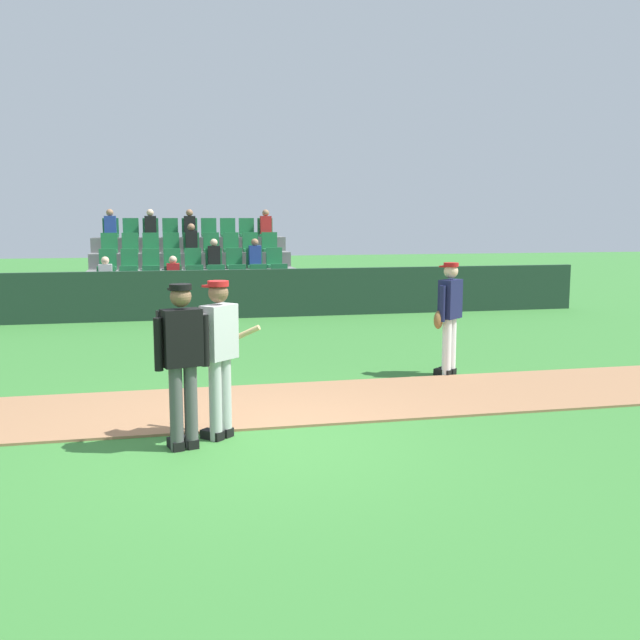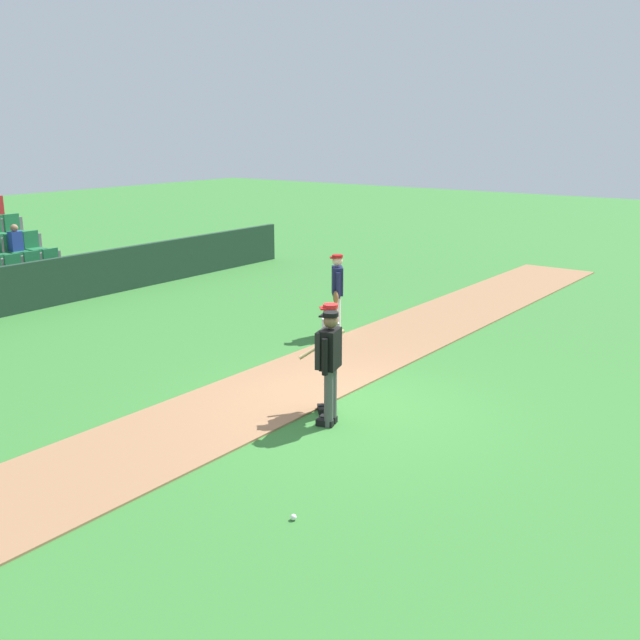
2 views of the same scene
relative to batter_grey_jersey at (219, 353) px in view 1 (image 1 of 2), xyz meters
name	(u,v)px [view 1 (image 1 of 2)]	position (x,y,z in m)	size (l,w,h in m)	color
ground_plane	(248,442)	(0.27, -0.22, -0.97)	(80.00, 80.00, 0.00)	#387A33
infield_dirt_path	(234,406)	(0.27, 1.30, -0.95)	(28.00, 2.20, 0.03)	#9E704C
dugout_fence	(198,295)	(0.27, 9.84, -0.37)	(20.00, 0.16, 1.19)	#1E3828
stadium_bleachers	(193,280)	(0.27, 12.15, -0.21)	(5.55, 3.80, 2.70)	slate
batter_grey_jersey	(219,353)	(0.00, 0.00, 0.00)	(0.72, 0.68, 1.76)	#B2B2B2
umpire_home_plate	(182,356)	(-0.42, -0.29, 0.03)	(0.57, 0.39, 1.76)	#4C4C4C
runner_navy_jersey	(449,314)	(3.74, 2.51, -0.01)	(0.59, 0.48, 1.76)	white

